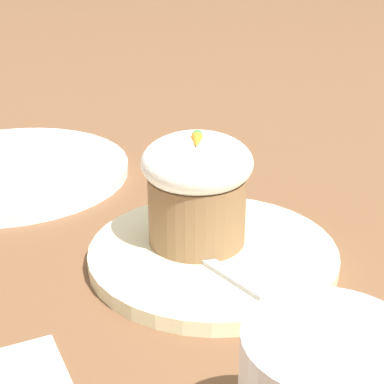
% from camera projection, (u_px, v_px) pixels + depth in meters
% --- Properties ---
extents(ground_plane, '(4.00, 4.00, 0.00)m').
position_uv_depth(ground_plane, '(208.00, 261.00, 0.55)').
color(ground_plane, brown).
extents(dessert_plate, '(0.21, 0.21, 0.01)m').
position_uv_depth(dessert_plate, '(208.00, 255.00, 0.55)').
color(dessert_plate, beige).
rests_on(dessert_plate, ground_plane).
extents(carrot_cake, '(0.09, 0.09, 0.10)m').
position_uv_depth(carrot_cake, '(192.00, 186.00, 0.54)').
color(carrot_cake, olive).
rests_on(carrot_cake, dessert_plate).
extents(spoon, '(0.11, 0.10, 0.01)m').
position_uv_depth(spoon, '(188.00, 250.00, 0.54)').
color(spoon, '#B7B7BC').
rests_on(spoon, dessert_plate).
extents(side_plate, '(0.26, 0.26, 0.01)m').
position_uv_depth(side_plate, '(7.00, 171.00, 0.72)').
color(side_plate, white).
rests_on(side_plate, ground_plane).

